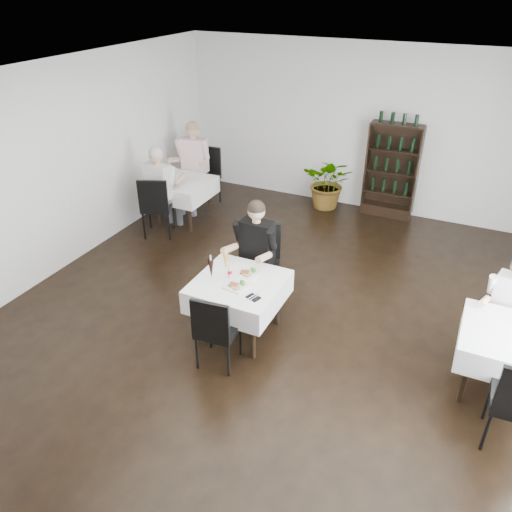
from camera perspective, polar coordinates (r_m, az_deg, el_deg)
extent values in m
plane|color=black|center=(6.34, 0.57, -9.36)|extent=(9.00, 9.00, 0.00)
plane|color=white|center=(5.01, 0.75, 18.26)|extent=(9.00, 9.00, 0.00)
plane|color=white|center=(9.53, 12.36, 13.94)|extent=(7.00, 0.00, 7.00)
plane|color=white|center=(7.54, -24.53, 7.71)|extent=(0.00, 9.00, 9.00)
cube|color=black|center=(9.72, 14.63, 5.16)|extent=(0.90, 0.28, 0.20)
cylinder|color=black|center=(6.12, -6.57, -7.00)|extent=(0.06, 0.06, 0.71)
cylinder|color=black|center=(6.63, -3.32, -3.61)|extent=(0.06, 0.06, 0.71)
cylinder|color=black|center=(5.84, -0.34, -8.89)|extent=(0.06, 0.06, 0.71)
cylinder|color=black|center=(6.37, 2.50, -5.16)|extent=(0.06, 0.06, 0.71)
cube|color=black|center=(6.01, -1.99, -3.19)|extent=(0.85, 0.85, 0.04)
cube|color=white|center=(6.07, -1.98, -4.06)|extent=(1.03, 1.03, 0.30)
cylinder|color=black|center=(9.11, -11.24, 5.64)|extent=(0.06, 0.06, 0.71)
cylinder|color=black|center=(9.62, -8.91, 7.17)|extent=(0.06, 0.06, 0.71)
cylinder|color=black|center=(8.75, -7.59, 4.92)|extent=(0.06, 0.06, 0.71)
cylinder|color=black|center=(9.28, -5.37, 6.54)|extent=(0.06, 0.06, 0.71)
cube|color=black|center=(9.04, -8.45, 8.27)|extent=(0.80, 0.80, 0.04)
cube|color=white|center=(9.08, -8.40, 7.63)|extent=(0.98, 0.98, 0.30)
cylinder|color=black|center=(5.75, 22.85, -12.48)|extent=(0.06, 0.06, 0.71)
cylinder|color=black|center=(6.29, 23.40, -8.56)|extent=(0.06, 0.06, 0.71)
cube|color=black|center=(5.82, 27.18, -8.25)|extent=(0.80, 0.80, 0.04)
cube|color=white|center=(5.89, 26.93, -9.10)|extent=(0.98, 0.98, 0.30)
imported|color=#21501B|center=(9.65, 8.33, 8.31)|extent=(0.97, 0.86, 1.02)
cylinder|color=black|center=(6.66, -1.44, -4.47)|extent=(0.04, 0.04, 0.50)
cylinder|color=black|center=(7.03, -1.12, -2.47)|extent=(0.04, 0.04, 0.50)
cylinder|color=black|center=(6.64, 2.33, -4.61)|extent=(0.04, 0.04, 0.50)
cylinder|color=black|center=(7.01, 2.44, -2.60)|extent=(0.04, 0.04, 0.50)
cube|color=black|center=(6.68, 0.56, -1.48)|extent=(0.65, 0.65, 0.08)
cube|color=black|center=(6.73, 0.69, 1.68)|extent=(0.49, 0.23, 0.55)
cylinder|color=black|center=(5.97, -1.81, -9.53)|extent=(0.03, 0.03, 0.44)
cylinder|color=black|center=(5.70, -3.19, -11.84)|extent=(0.03, 0.03, 0.44)
cylinder|color=black|center=(6.09, -5.24, -8.75)|extent=(0.03, 0.03, 0.44)
cylinder|color=black|center=(5.82, -6.77, -10.96)|extent=(0.03, 0.03, 0.44)
cube|color=black|center=(5.73, -4.35, -8.34)|extent=(0.49, 0.49, 0.07)
cube|color=black|center=(5.43, -5.28, -7.42)|extent=(0.44, 0.10, 0.48)
cylinder|color=black|center=(9.74, -7.57, 6.91)|extent=(0.04, 0.04, 0.50)
cylinder|color=black|center=(10.10, -6.43, 7.82)|extent=(0.04, 0.04, 0.50)
cylinder|color=black|center=(9.55, -5.23, 6.58)|extent=(0.04, 0.04, 0.50)
cylinder|color=black|center=(9.92, -4.15, 7.52)|extent=(0.04, 0.04, 0.50)
cube|color=black|center=(9.72, -5.93, 8.76)|extent=(0.54, 0.54, 0.08)
cube|color=black|center=(9.81, -5.43, 10.83)|extent=(0.51, 0.09, 0.55)
cylinder|color=black|center=(8.94, -9.40, 4.54)|extent=(0.04, 0.04, 0.49)
cylinder|color=black|center=(8.56, -9.92, 3.32)|extent=(0.04, 0.04, 0.49)
cylinder|color=black|center=(9.03, -12.05, 4.55)|extent=(0.04, 0.04, 0.49)
cylinder|color=black|center=(8.66, -12.68, 3.34)|extent=(0.04, 0.04, 0.49)
cube|color=black|center=(8.68, -11.19, 5.59)|extent=(0.64, 0.64, 0.07)
cube|color=black|center=(8.37, -11.70, 6.74)|extent=(0.47, 0.24, 0.53)
cylinder|color=black|center=(6.38, 23.70, -9.77)|extent=(0.03, 0.03, 0.41)
cylinder|color=black|center=(6.67, 24.30, -8.05)|extent=(0.03, 0.03, 0.41)
cylinder|color=black|center=(6.37, 26.81, -10.64)|extent=(0.03, 0.03, 0.41)
cube|color=black|center=(6.38, 25.97, -7.71)|extent=(0.45, 0.45, 0.06)
cube|color=black|center=(6.41, 26.71, -5.11)|extent=(0.41, 0.09, 0.44)
cylinder|color=black|center=(5.72, 24.96, -14.82)|extent=(0.04, 0.04, 0.48)
cylinder|color=black|center=(5.42, 24.80, -17.78)|extent=(0.04, 0.04, 0.48)
cube|color=#43444C|center=(6.53, -1.53, -1.63)|extent=(0.17, 0.45, 0.15)
cylinder|color=#43444C|center=(6.58, -2.31, -4.90)|extent=(0.12, 0.12, 0.52)
cube|color=#43444C|center=(6.45, 0.13, -2.09)|extent=(0.17, 0.45, 0.15)
cylinder|color=#43444C|center=(6.49, -0.67, -5.40)|extent=(0.12, 0.12, 0.52)
cube|color=black|center=(6.47, 0.13, 1.63)|extent=(0.44, 0.25, 0.59)
cylinder|color=tan|center=(6.36, -3.03, 0.86)|extent=(0.10, 0.33, 0.17)
cylinder|color=tan|center=(6.16, 0.91, -0.17)|extent=(0.10, 0.33, 0.17)
sphere|color=tan|center=(6.25, 0.04, 5.17)|extent=(0.22, 0.22, 0.22)
sphere|color=black|center=(6.24, 0.04, 5.44)|extent=(0.22, 0.22, 0.22)
cube|color=#43444C|center=(9.51, -8.11, 8.84)|extent=(0.20, 0.50, 0.16)
cylinder|color=#43444C|center=(9.47, -8.53, 6.36)|extent=(0.13, 0.13, 0.56)
cube|color=#43444C|center=(9.41, -6.85, 8.69)|extent=(0.20, 0.50, 0.16)
cylinder|color=#43444C|center=(9.37, -7.27, 6.19)|extent=(0.13, 0.13, 0.56)
cube|color=silver|center=(9.51, -7.03, 11.35)|extent=(0.48, 0.29, 0.63)
cylinder|color=tan|center=(9.38, -9.35, 10.77)|extent=(0.12, 0.36, 0.18)
cylinder|color=tan|center=(9.14, -6.39, 10.47)|extent=(0.12, 0.36, 0.18)
sphere|color=tan|center=(9.35, -7.28, 14.11)|extent=(0.24, 0.24, 0.24)
sphere|color=olive|center=(9.34, -7.30, 14.32)|extent=(0.24, 0.24, 0.24)
cube|color=#43444C|center=(8.79, -9.62, 6.57)|extent=(0.15, 0.45, 0.15)
cylinder|color=#43444C|center=(9.07, -8.77, 5.08)|extent=(0.12, 0.12, 0.52)
cube|color=#43444C|center=(8.91, -10.75, 6.78)|extent=(0.15, 0.45, 0.15)
cylinder|color=#43444C|center=(9.18, -9.87, 5.30)|extent=(0.12, 0.12, 0.52)
cube|color=silver|center=(8.57, -11.17, 8.33)|extent=(0.43, 0.24, 0.58)
cylinder|color=tan|center=(8.66, -8.73, 8.63)|extent=(0.09, 0.33, 0.16)
cylinder|color=tan|center=(8.93, -11.36, 9.05)|extent=(0.09, 0.33, 0.16)
sphere|color=tan|center=(8.44, -11.38, 11.19)|extent=(0.22, 0.22, 0.22)
sphere|color=beige|center=(8.43, -11.40, 11.39)|extent=(0.22, 0.22, 0.22)
cube|color=#43444C|center=(6.31, 25.31, -6.96)|extent=(0.22, 0.41, 0.13)
cylinder|color=#43444C|center=(6.35, 24.30, -9.85)|extent=(0.10, 0.10, 0.46)
cube|color=#43444C|center=(6.29, 26.92, -7.52)|extent=(0.22, 0.41, 0.13)
cylinder|color=#43444C|center=(6.33, 25.91, -10.42)|extent=(0.10, 0.10, 0.46)
cube|color=silver|center=(6.29, 27.17, -4.17)|extent=(0.41, 0.29, 0.52)
cylinder|color=tan|center=(6.11, 24.62, -4.73)|extent=(0.14, 0.30, 0.15)
cube|color=white|center=(6.12, -0.96, -2.01)|extent=(0.26, 0.26, 0.02)
cube|color=#5D311A|center=(6.10, -1.31, -1.87)|extent=(0.12, 0.10, 0.02)
sphere|color=#32721E|center=(6.10, -0.29, -1.64)|extent=(0.06, 0.06, 0.06)
cube|color=olive|center=(6.05, -1.05, -2.18)|extent=(0.11, 0.09, 0.02)
cube|color=white|center=(5.88, -2.23, -3.45)|extent=(0.29, 0.29, 0.02)
cube|color=#5D311A|center=(5.87, -2.59, -3.31)|extent=(0.10, 0.08, 0.02)
sphere|color=#32721E|center=(5.87, -1.53, -3.08)|extent=(0.06, 0.06, 0.06)
cube|color=olive|center=(5.82, -2.33, -3.65)|extent=(0.11, 0.10, 0.02)
cone|color=black|center=(6.00, -5.15, -1.49)|extent=(0.07, 0.07, 0.25)
cylinder|color=silver|center=(5.92, -5.22, -0.18)|extent=(0.02, 0.02, 0.06)
cone|color=gold|center=(6.14, -3.47, -0.72)|extent=(0.07, 0.07, 0.24)
cylinder|color=silver|center=(6.07, -3.51, 0.49)|extent=(0.02, 0.02, 0.06)
cylinder|color=silver|center=(6.02, -3.02, -1.72)|extent=(0.05, 0.05, 0.18)
cylinder|color=#AB090D|center=(6.03, -3.02, -1.83)|extent=(0.06, 0.06, 0.04)
cylinder|color=silver|center=(5.96, -3.05, -0.81)|extent=(0.02, 0.02, 0.04)
cube|color=black|center=(5.69, -0.31, -4.77)|extent=(0.18, 0.16, 0.01)
cylinder|color=silver|center=(5.69, -0.46, -4.66)|extent=(0.06, 0.17, 0.01)
cylinder|color=silver|center=(5.68, -0.15, -4.74)|extent=(0.05, 0.17, 0.01)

